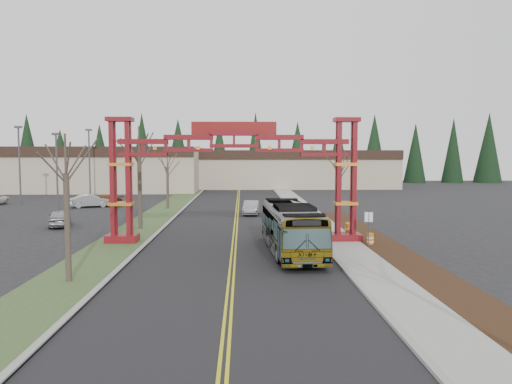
{
  "coord_description": "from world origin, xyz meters",
  "views": [
    {
      "loc": [
        0.57,
        -17.45,
        6.33
      ],
      "look_at": [
        1.48,
        15.23,
        3.83
      ],
      "focal_mm": 35.0,
      "sensor_mm": 36.0,
      "label": 1
    }
  ],
  "objects_px": {
    "parked_car_mid_a": "(104,201)",
    "light_pole_mid": "(19,159)",
    "parked_car_far_a": "(91,201)",
    "bare_tree_median_near": "(66,174)",
    "bare_tree_median_far": "(167,167)",
    "light_pole_near": "(57,169)",
    "retail_building_east": "(290,168)",
    "light_pole_far": "(89,158)",
    "barrel_south": "(370,240)",
    "barrel_north": "(349,229)",
    "bare_tree_right_far": "(340,168)",
    "retail_building_west": "(70,168)",
    "parked_car_near_a": "(60,218)",
    "gateway_arch": "(234,159)",
    "transit_bus": "(291,228)",
    "street_sign": "(369,222)",
    "silver_sedan": "(251,208)",
    "bare_tree_median_mid": "(139,155)",
    "barrel_mid": "(349,231)"
  },
  "relations": [
    {
      "from": "parked_car_mid_a",
      "to": "light_pole_far",
      "type": "xyz_separation_m",
      "value": [
        -5.3,
        12.18,
        5.08
      ]
    },
    {
      "from": "retail_building_east",
      "to": "street_sign",
      "type": "height_order",
      "value": "retail_building_east"
    },
    {
      "from": "parked_car_far_a",
      "to": "bare_tree_median_near",
      "type": "height_order",
      "value": "bare_tree_median_near"
    },
    {
      "from": "parked_car_near_a",
      "to": "street_sign",
      "type": "distance_m",
      "value": 26.67
    },
    {
      "from": "parked_car_mid_a",
      "to": "street_sign",
      "type": "height_order",
      "value": "street_sign"
    },
    {
      "from": "retail_building_east",
      "to": "light_pole_near",
      "type": "relative_size",
      "value": 4.54
    },
    {
      "from": "transit_bus",
      "to": "light_pole_mid",
      "type": "xyz_separation_m",
      "value": [
        -31.08,
        31.97,
        4.08
      ]
    },
    {
      "from": "retail_building_west",
      "to": "barrel_mid",
      "type": "distance_m",
      "value": 65.01
    },
    {
      "from": "gateway_arch",
      "to": "barrel_south",
      "type": "relative_size",
      "value": 20.5
    },
    {
      "from": "retail_building_east",
      "to": "barrel_mid",
      "type": "bearing_deg",
      "value": -91.3
    },
    {
      "from": "bare_tree_right_far",
      "to": "barrel_south",
      "type": "height_order",
      "value": "bare_tree_right_far"
    },
    {
      "from": "barrel_mid",
      "to": "parked_car_mid_a",
      "type": "bearing_deg",
      "value": 136.89
    },
    {
      "from": "transit_bus",
      "to": "barrel_north",
      "type": "xyz_separation_m",
      "value": [
        5.19,
        6.77,
        -1.1
      ]
    },
    {
      "from": "retail_building_east",
      "to": "barrel_south",
      "type": "xyz_separation_m",
      "value": [
        -0.61,
        -63.66,
        -3.07
      ]
    },
    {
      "from": "silver_sedan",
      "to": "street_sign",
      "type": "relative_size",
      "value": 1.8
    },
    {
      "from": "retail_building_west",
      "to": "light_pole_far",
      "type": "bearing_deg",
      "value": -63.03
    },
    {
      "from": "silver_sedan",
      "to": "light_pole_far",
      "type": "distance_m",
      "value": 31.41
    },
    {
      "from": "parked_car_far_a",
      "to": "barrel_south",
      "type": "xyz_separation_m",
      "value": [
        26.82,
        -25.72,
        -0.33
      ]
    },
    {
      "from": "retail_building_west",
      "to": "bare_tree_right_far",
      "type": "relative_size",
      "value": 6.57
    },
    {
      "from": "light_pole_far",
      "to": "retail_building_east",
      "type": "bearing_deg",
      "value": 38.24
    },
    {
      "from": "gateway_arch",
      "to": "parked_car_far_a",
      "type": "xyz_separation_m",
      "value": [
        -17.43,
        24.01,
        -5.21
      ]
    },
    {
      "from": "barrel_south",
      "to": "barrel_north",
      "type": "bearing_deg",
      "value": 96.47
    },
    {
      "from": "bare_tree_median_mid",
      "to": "parked_car_mid_a",
      "type": "bearing_deg",
      "value": 113.67
    },
    {
      "from": "retail_building_east",
      "to": "parked_car_mid_a",
      "type": "distance_m",
      "value": 45.37
    },
    {
      "from": "parked_car_mid_a",
      "to": "transit_bus",
      "type": "bearing_deg",
      "value": 49.44
    },
    {
      "from": "light_pole_far",
      "to": "street_sign",
      "type": "height_order",
      "value": "light_pole_far"
    },
    {
      "from": "bare_tree_median_far",
      "to": "light_pole_near",
      "type": "height_order",
      "value": "light_pole_near"
    },
    {
      "from": "bare_tree_median_mid",
      "to": "barrel_mid",
      "type": "bearing_deg",
      "value": -15.44
    },
    {
      "from": "parked_car_mid_a",
      "to": "light_pole_mid",
      "type": "xyz_separation_m",
      "value": [
        -11.22,
        2.98,
        5.02
      ]
    },
    {
      "from": "transit_bus",
      "to": "light_pole_far",
      "type": "height_order",
      "value": "light_pole_far"
    },
    {
      "from": "retail_building_west",
      "to": "bare_tree_median_far",
      "type": "distance_m",
      "value": 38.83
    },
    {
      "from": "bare_tree_median_far",
      "to": "bare_tree_right_far",
      "type": "distance_m",
      "value": 20.51
    },
    {
      "from": "transit_bus",
      "to": "barrel_north",
      "type": "height_order",
      "value": "transit_bus"
    },
    {
      "from": "bare_tree_median_near",
      "to": "barrel_mid",
      "type": "distance_m",
      "value": 21.52
    },
    {
      "from": "silver_sedan",
      "to": "bare_tree_right_far",
      "type": "xyz_separation_m",
      "value": [
        8.5,
        -4.18,
        4.25
      ]
    },
    {
      "from": "parked_car_near_a",
      "to": "bare_tree_median_far",
      "type": "xyz_separation_m",
      "value": [
        7.38,
        13.76,
        4.04
      ]
    },
    {
      "from": "street_sign",
      "to": "retail_building_west",
      "type": "bearing_deg",
      "value": 124.8
    },
    {
      "from": "light_pole_mid",
      "to": "street_sign",
      "type": "xyz_separation_m",
      "value": [
        36.49,
        -30.29,
        -3.94
      ]
    },
    {
      "from": "gateway_arch",
      "to": "retail_building_east",
      "type": "height_order",
      "value": "gateway_arch"
    },
    {
      "from": "parked_car_near_a",
      "to": "parked_car_mid_a",
      "type": "xyz_separation_m",
      "value": [
        -0.78,
        16.77,
        -0.1
      ]
    },
    {
      "from": "bare_tree_median_near",
      "to": "parked_car_far_a",
      "type": "bearing_deg",
      "value": 105.07
    },
    {
      "from": "retail_building_west",
      "to": "parked_car_near_a",
      "type": "relative_size",
      "value": 10.34
    },
    {
      "from": "parked_car_mid_a",
      "to": "bare_tree_median_far",
      "type": "distance_m",
      "value": 9.63
    },
    {
      "from": "transit_bus",
      "to": "parked_car_mid_a",
      "type": "height_order",
      "value": "transit_bus"
    },
    {
      "from": "silver_sedan",
      "to": "parked_car_far_a",
      "type": "relative_size",
      "value": 0.93
    },
    {
      "from": "bare_tree_median_far",
      "to": "light_pole_near",
      "type": "relative_size",
      "value": 0.81
    },
    {
      "from": "parked_car_far_a",
      "to": "light_pole_near",
      "type": "bearing_deg",
      "value": 160.19
    },
    {
      "from": "retail_building_east",
      "to": "light_pole_far",
      "type": "distance_m",
      "value": 40.11
    },
    {
      "from": "bare_tree_median_far",
      "to": "bare_tree_right_far",
      "type": "height_order",
      "value": "bare_tree_right_far"
    },
    {
      "from": "parked_car_far_a",
      "to": "bare_tree_median_far",
      "type": "height_order",
      "value": "bare_tree_median_far"
    }
  ]
}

